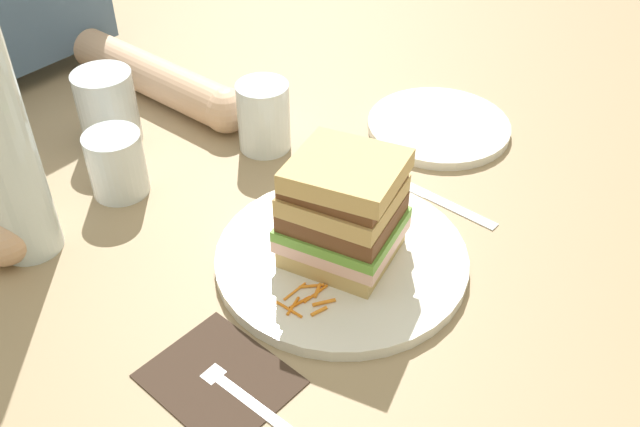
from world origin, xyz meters
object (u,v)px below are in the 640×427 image
object	(u,v)px
main_plate	(341,258)
napkin_dark	(219,378)
sandwich	(343,210)
empty_tumbler_1	(117,164)
knife	(428,195)
juice_glass	(264,119)
side_plate	(438,126)
fork	(236,389)
empty_tumbler_0	(108,107)

from	to	relation	value
main_plate	napkin_dark	size ratio (longest dim) A/B	2.12
sandwich	empty_tumbler_1	world-z (taller)	sandwich
knife	juice_glass	bearing A→B (deg)	101.30
side_plate	knife	bearing A→B (deg)	-152.95
sandwich	main_plate	bearing A→B (deg)	85.08
napkin_dark	fork	xyz separation A→B (m)	(-0.00, -0.02, 0.00)
knife	sandwich	bearing A→B (deg)	176.96
knife	empty_tumbler_0	bearing A→B (deg)	112.12
main_plate	side_plate	bearing A→B (deg)	11.40
juice_glass	empty_tumbler_0	distance (m)	0.21
main_plate	knife	distance (m)	0.16
sandwich	empty_tumbler_1	size ratio (longest dim) A/B	1.69
main_plate	empty_tumbler_1	distance (m)	0.30
empty_tumbler_0	side_plate	distance (m)	0.45
juice_glass	empty_tumbler_1	xyz separation A→B (m)	(-0.18, 0.07, -0.00)
knife	empty_tumbler_1	size ratio (longest dim) A/B	2.50
knife	juice_glass	size ratio (longest dim) A/B	2.17
sandwich	side_plate	xyz separation A→B (m)	(0.30, 0.06, -0.07)
knife	empty_tumbler_0	size ratio (longest dim) A/B	2.03
sandwich	napkin_dark	world-z (taller)	sandwich
juice_glass	fork	bearing A→B (deg)	-141.28
fork	empty_tumbler_0	bearing A→B (deg)	65.20
sandwich	side_plate	bearing A→B (deg)	11.52
main_plate	fork	world-z (taller)	main_plate
napkin_dark	fork	distance (m)	0.02
juice_glass	empty_tumbler_1	world-z (taller)	juice_glass
main_plate	sandwich	world-z (taller)	sandwich
napkin_dark	empty_tumbler_0	bearing A→B (deg)	64.03
main_plate	fork	bearing A→B (deg)	-170.95
side_plate	main_plate	bearing A→B (deg)	-168.60
main_plate	sandwich	xyz separation A→B (m)	(-0.00, -0.00, 0.07)
knife	juice_glass	xyz separation A→B (m)	(-0.05, 0.23, 0.04)
sandwich	juice_glass	xyz separation A→B (m)	(0.12, 0.22, -0.03)
side_plate	fork	bearing A→B (deg)	-169.53
fork	empty_tumbler_1	size ratio (longest dim) A/B	2.07
juice_glass	knife	bearing A→B (deg)	-78.70
main_plate	side_plate	world-z (taller)	main_plate
main_plate	sandwich	distance (m)	0.07
empty_tumbler_1	fork	bearing A→B (deg)	-111.72
main_plate	juice_glass	distance (m)	0.25
juice_glass	empty_tumbler_0	world-z (taller)	empty_tumbler_0
side_plate	napkin_dark	bearing A→B (deg)	-172.07
fork	knife	bearing A→B (deg)	3.52
sandwich	juice_glass	distance (m)	0.25
empty_tumbler_0	side_plate	size ratio (longest dim) A/B	0.51
main_plate	fork	distance (m)	0.20
fork	empty_tumbler_1	xyz separation A→B (m)	(0.13, 0.32, 0.04)
sandwich	empty_tumbler_1	distance (m)	0.30
sandwich	empty_tumbler_0	size ratio (longest dim) A/B	1.37
knife	empty_tumbler_1	distance (m)	0.38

